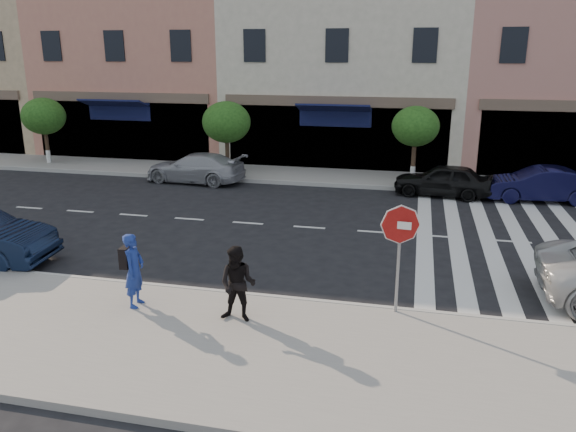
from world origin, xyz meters
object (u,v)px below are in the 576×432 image
at_px(stop_sign, 400,234).
at_px(walker, 238,284).
at_px(car_far_left, 195,168).
at_px(car_far_right, 540,184).
at_px(photographer, 134,270).
at_px(car_far_mid, 443,180).

relative_size(stop_sign, walker, 1.48).
distance_m(car_far_left, car_far_right, 13.37).
height_order(walker, car_far_right, walker).
relative_size(stop_sign, photographer, 1.44).
height_order(car_far_left, car_far_right, car_far_right).
bearing_deg(walker, car_far_left, 116.64).
bearing_deg(car_far_right, car_far_mid, -94.08).
xyz_separation_m(stop_sign, car_far_left, (-8.74, 10.77, -1.21)).
xyz_separation_m(car_far_left, car_far_mid, (9.98, -0.07, 0.01)).
bearing_deg(photographer, walker, -97.59).
distance_m(photographer, car_far_left, 12.18).
xyz_separation_m(walker, car_far_right, (7.66, 11.77, -0.29)).
xyz_separation_m(car_far_mid, car_far_right, (3.39, -0.01, 0.01)).
xyz_separation_m(walker, car_far_mid, (4.26, 11.78, -0.30)).
height_order(photographer, car_far_right, photographer).
bearing_deg(car_far_mid, stop_sign, 0.14).
relative_size(stop_sign, car_far_left, 0.54).
relative_size(walker, car_far_right, 0.40).
bearing_deg(car_far_mid, walker, -13.13).
bearing_deg(photographer, car_far_left, 12.82).
bearing_deg(stop_sign, walker, -154.33).
distance_m(walker, car_far_left, 13.16).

